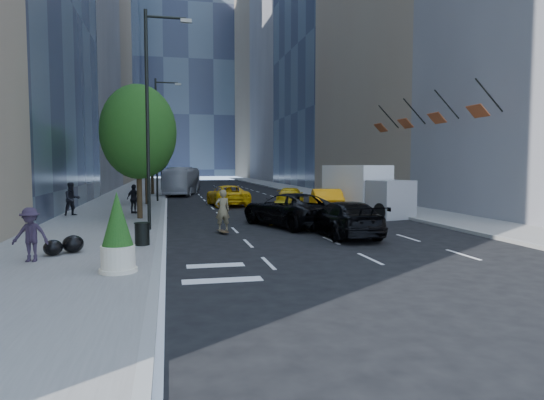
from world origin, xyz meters
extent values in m
plane|color=black|center=(0.00, 0.00, 0.00)|extent=(160.00, 160.00, 0.00)
cube|color=slate|center=(-9.00, 30.00, 0.07)|extent=(6.00, 120.00, 0.15)
cube|color=slate|center=(10.00, 30.00, 0.07)|extent=(4.00, 120.00, 0.15)
cube|color=#2E3448|center=(-22.00, 92.00, 30.00)|extent=(20.00, 28.00, 60.00)
cube|color=slate|center=(22.00, 74.00, 32.50)|extent=(20.00, 24.00, 65.00)
cube|color=#87725D|center=(22.00, 98.00, 25.00)|extent=(20.00, 24.00, 50.00)
cube|color=#2E3448|center=(0.00, 120.00, 45.00)|extent=(40.00, 20.00, 90.00)
cylinder|color=black|center=(-6.50, 4.00, 5.15)|extent=(0.16, 0.16, 10.00)
cylinder|color=black|center=(-5.60, 4.00, 9.85)|extent=(1.80, 0.12, 0.12)
cube|color=#99998C|center=(-4.70, 4.00, 9.75)|extent=(0.50, 0.22, 0.15)
cylinder|color=black|center=(-6.50, 22.00, 5.15)|extent=(0.16, 0.16, 10.00)
cylinder|color=black|center=(-5.60, 22.00, 9.85)|extent=(1.80, 0.12, 0.12)
cube|color=#99998C|center=(-4.70, 22.00, 9.75)|extent=(0.50, 0.22, 0.15)
cylinder|color=black|center=(-7.20, 9.00, 1.72)|extent=(0.30, 0.30, 3.15)
ellipsoid|color=#113E11|center=(-7.20, 9.00, 4.98)|extent=(4.20, 4.20, 5.25)
cylinder|color=black|center=(-7.20, 19.00, 1.84)|extent=(0.30, 0.30, 3.38)
ellipsoid|color=#113E11|center=(-7.20, 19.00, 5.32)|extent=(4.50, 4.50, 5.62)
cylinder|color=black|center=(-7.20, 32.00, 1.61)|extent=(0.30, 0.30, 2.93)
ellipsoid|color=#113E11|center=(-7.20, 32.00, 4.63)|extent=(3.90, 3.90, 4.88)
cylinder|color=black|center=(-6.40, 40.00, 2.75)|extent=(0.14, 0.14, 5.20)
imported|color=black|center=(-6.40, 40.00, 4.35)|extent=(2.48, 0.53, 1.00)
cylinder|color=black|center=(11.15, 4.00, 6.85)|extent=(1.75, 0.08, 1.75)
cube|color=#A24B25|center=(10.50, 4.00, 6.00)|extent=(0.64, 1.30, 0.64)
cylinder|color=black|center=(11.15, 8.00, 6.85)|extent=(1.75, 0.08, 1.75)
cube|color=#A24B25|center=(10.50, 8.00, 6.00)|extent=(0.64, 1.30, 0.64)
cylinder|color=black|center=(11.15, 12.00, 6.85)|extent=(1.75, 0.08, 1.75)
cube|color=#A24B25|center=(10.50, 12.00, 6.00)|extent=(0.64, 1.30, 0.64)
cylinder|color=black|center=(11.15, 16.00, 6.85)|extent=(1.75, 0.08, 1.75)
cube|color=#A24B25|center=(10.50, 16.00, 6.00)|extent=(0.64, 1.30, 0.64)
imported|color=brown|center=(-3.20, 3.00, 0.94)|extent=(0.77, 0.58, 1.89)
imported|color=black|center=(0.50, 5.00, 0.85)|extent=(4.77, 6.73, 1.70)
imported|color=black|center=(1.95, 1.00, 0.78)|extent=(2.20, 5.40, 1.57)
imported|color=yellow|center=(0.50, 6.50, 0.67)|extent=(2.27, 4.15, 1.34)
imported|color=orange|center=(4.20, 10.36, 0.82)|extent=(2.67, 5.20, 1.63)
imported|color=yellow|center=(-1.15, 18.00, 0.79)|extent=(3.01, 5.84, 1.58)
imported|color=#E7B90C|center=(3.63, 17.23, 0.69)|extent=(3.32, 5.12, 1.38)
imported|color=#B8BABF|center=(-4.16, 32.50, 1.44)|extent=(4.22, 10.61, 2.88)
cube|color=silver|center=(6.27, 10.34, 1.80)|extent=(3.43, 4.94, 2.63)
cube|color=gray|center=(7.13, 7.14, 1.12)|extent=(2.67, 2.47, 2.24)
cylinder|color=black|center=(6.24, 6.50, 0.49)|extent=(0.58, 1.03, 0.97)
cylinder|color=black|center=(8.22, 7.03, 0.49)|extent=(0.58, 1.03, 0.97)
cylinder|color=black|center=(4.87, 11.58, 0.49)|extent=(0.58, 1.03, 0.97)
cylinder|color=black|center=(6.85, 12.11, 0.49)|extent=(0.58, 1.03, 0.97)
imported|color=black|center=(-11.20, 11.33, 1.13)|extent=(1.19, 1.11, 1.96)
imported|color=black|center=(-7.69, 11.86, 1.05)|extent=(1.12, 0.98, 1.81)
imported|color=#2E2234|center=(-9.83, -2.90, 1.00)|extent=(1.18, 0.79, 1.70)
cylinder|color=black|center=(-6.60, -0.43, 0.56)|extent=(0.54, 0.54, 0.82)
cylinder|color=beige|center=(-7.03, -5.00, 0.53)|extent=(0.95, 0.95, 0.76)
cone|color=#113E11|center=(-7.03, -5.00, 1.67)|extent=(0.85, 0.85, 1.52)
ellipsoid|color=black|center=(-8.85, -1.52, 0.45)|extent=(0.70, 0.77, 0.60)
ellipsoid|color=black|center=(-9.40, -1.96, 0.41)|extent=(0.62, 0.68, 0.52)
camera|label=1|loc=(-5.61, -19.07, 3.18)|focal=32.00mm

